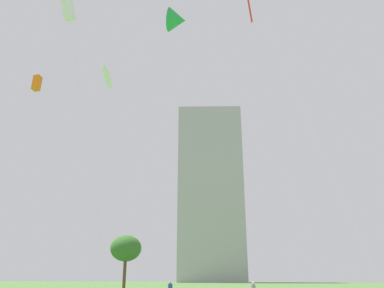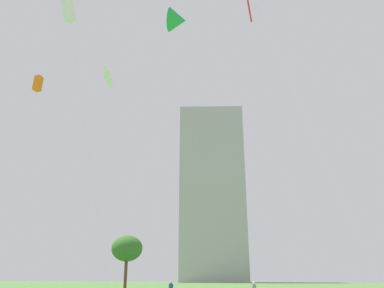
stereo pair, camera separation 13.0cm
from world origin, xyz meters
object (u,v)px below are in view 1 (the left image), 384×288
kite_flying_4 (107,77)px  kite_flying_5 (37,83)px  kite_flying_2 (177,20)px  distant_highrise_0 (210,192)px  kite_flying_3 (68,10)px  park_tree_0 (126,249)px

kite_flying_4 → kite_flying_5: kite_flying_5 is taller
kite_flying_2 → distant_highrise_0: distant_highrise_0 is taller
kite_flying_3 → distant_highrise_0: distant_highrise_0 is taller
kite_flying_3 → kite_flying_4: kite_flying_4 is taller
kite_flying_4 → park_tree_0: (-2.02, 11.33, -17.94)m
kite_flying_2 → kite_flying_3: 15.89m
kite_flying_3 → kite_flying_4: bearing=106.6°
kite_flying_2 → kite_flying_5: bearing=172.2°
kite_flying_4 → park_tree_0: size_ratio=3.44×
park_tree_0 → distant_highrise_0: distant_highrise_0 is taller
kite_flying_2 → kite_flying_4: (-8.20, -0.13, -6.03)m
kite_flying_5 → distant_highrise_0: size_ratio=0.39×
kite_flying_2 → kite_flying_5: kite_flying_2 is taller
kite_flying_3 → kite_flying_5: bearing=135.0°
park_tree_0 → kite_flying_3: bearing=-76.4°
kite_flying_3 → park_tree_0: bearing=103.6°
kite_flying_2 → park_tree_0: (-10.23, 11.20, -23.97)m
kite_flying_5 → distant_highrise_0: (-3.56, 109.97, 8.52)m
kite_flying_4 → park_tree_0: 21.32m
kite_flying_4 → kite_flying_5: size_ratio=0.90×
park_tree_0 → kite_flying_2: bearing=-47.6°
kite_flying_2 → kite_flying_3: size_ratio=1.37×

